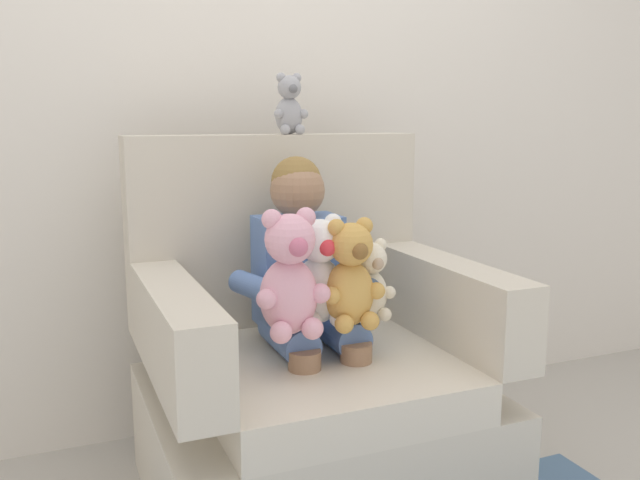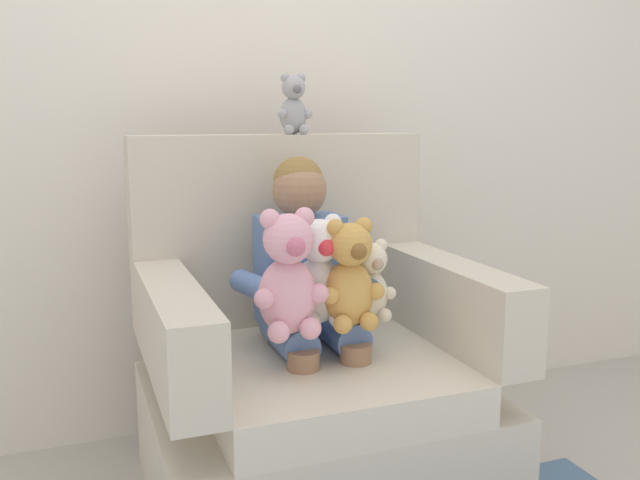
{
  "view_description": "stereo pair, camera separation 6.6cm",
  "coord_description": "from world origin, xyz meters",
  "px_view_note": "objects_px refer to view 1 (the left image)",
  "views": [
    {
      "loc": [
        -0.74,
        -1.8,
        1.17
      ],
      "look_at": [
        -0.01,
        -0.05,
        0.83
      ],
      "focal_mm": 37.77,
      "sensor_mm": 36.0,
      "label": 1
    },
    {
      "loc": [
        -0.67,
        -1.82,
        1.17
      ],
      "look_at": [
        -0.01,
        -0.05,
        0.83
      ],
      "focal_mm": 37.77,
      "sensor_mm": 36.0,
      "label": 2
    }
  ],
  "objects_px": {
    "armchair": "(310,382)",
    "plush_grey_on_backrest": "(289,106)",
    "plush_white": "(319,274)",
    "seated_child": "(306,278)",
    "plush_honey": "(351,277)",
    "plush_cream": "(370,282)",
    "plush_pink": "(290,277)"
  },
  "relations": [
    {
      "from": "armchair",
      "to": "seated_child",
      "type": "xyz_separation_m",
      "value": [
        -0.01,
        0.02,
        0.33
      ]
    },
    {
      "from": "armchair",
      "to": "plush_honey",
      "type": "bearing_deg",
      "value": -74.41
    },
    {
      "from": "seated_child",
      "to": "plush_honey",
      "type": "relative_size",
      "value": 2.62
    },
    {
      "from": "plush_white",
      "to": "plush_grey_on_backrest",
      "type": "height_order",
      "value": "plush_grey_on_backrest"
    },
    {
      "from": "plush_honey",
      "to": "plush_pink",
      "type": "height_order",
      "value": "plush_pink"
    },
    {
      "from": "seated_child",
      "to": "plush_pink",
      "type": "bearing_deg",
      "value": -120.96
    },
    {
      "from": "seated_child",
      "to": "plush_grey_on_backrest",
      "type": "relative_size",
      "value": 4.05
    },
    {
      "from": "armchair",
      "to": "plush_pink",
      "type": "relative_size",
      "value": 3.18
    },
    {
      "from": "armchair",
      "to": "plush_white",
      "type": "relative_size",
      "value": 3.49
    },
    {
      "from": "plush_honey",
      "to": "plush_grey_on_backrest",
      "type": "xyz_separation_m",
      "value": [
        -0.0,
        0.49,
        0.48
      ]
    },
    {
      "from": "armchair",
      "to": "plush_grey_on_backrest",
      "type": "relative_size",
      "value": 5.5
    },
    {
      "from": "plush_cream",
      "to": "plush_honey",
      "type": "relative_size",
      "value": 0.77
    },
    {
      "from": "plush_cream",
      "to": "plush_pink",
      "type": "height_order",
      "value": "plush_pink"
    },
    {
      "from": "plush_honey",
      "to": "plush_white",
      "type": "height_order",
      "value": "plush_white"
    },
    {
      "from": "plush_white",
      "to": "plush_grey_on_backrest",
      "type": "xyz_separation_m",
      "value": [
        0.07,
        0.43,
        0.48
      ]
    },
    {
      "from": "plush_grey_on_backrest",
      "to": "plush_pink",
      "type": "bearing_deg",
      "value": -104.93
    },
    {
      "from": "armchair",
      "to": "plush_white",
      "type": "xyz_separation_m",
      "value": [
        -0.02,
        -0.12,
        0.38
      ]
    },
    {
      "from": "plush_pink",
      "to": "seated_child",
      "type": "bearing_deg",
      "value": 79.93
    },
    {
      "from": "plush_honey",
      "to": "armchair",
      "type": "bearing_deg",
      "value": 86.11
    },
    {
      "from": "armchair",
      "to": "plush_pink",
      "type": "bearing_deg",
      "value": -125.26
    },
    {
      "from": "armchair",
      "to": "plush_cream",
      "type": "relative_size",
      "value": 4.65
    },
    {
      "from": "plush_cream",
      "to": "plush_grey_on_backrest",
      "type": "xyz_separation_m",
      "value": [
        -0.09,
        0.44,
        0.51
      ]
    },
    {
      "from": "plush_white",
      "to": "plush_cream",
      "type": "bearing_deg",
      "value": 8.52
    },
    {
      "from": "seated_child",
      "to": "plush_honey",
      "type": "bearing_deg",
      "value": -73.06
    },
    {
      "from": "seated_child",
      "to": "armchair",
      "type": "bearing_deg",
      "value": -65.6
    },
    {
      "from": "seated_child",
      "to": "plush_pink",
      "type": "height_order",
      "value": "seated_child"
    },
    {
      "from": "seated_child",
      "to": "plush_cream",
      "type": "distance_m",
      "value": 0.21
    },
    {
      "from": "armchair",
      "to": "plush_white",
      "type": "height_order",
      "value": "armchair"
    },
    {
      "from": "armchair",
      "to": "seated_child",
      "type": "height_order",
      "value": "armchair"
    },
    {
      "from": "seated_child",
      "to": "plush_honey",
      "type": "height_order",
      "value": "seated_child"
    },
    {
      "from": "plush_pink",
      "to": "plush_grey_on_backrest",
      "type": "relative_size",
      "value": 1.73
    },
    {
      "from": "plush_cream",
      "to": "armchair",
      "type": "bearing_deg",
      "value": 128.6
    }
  ]
}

